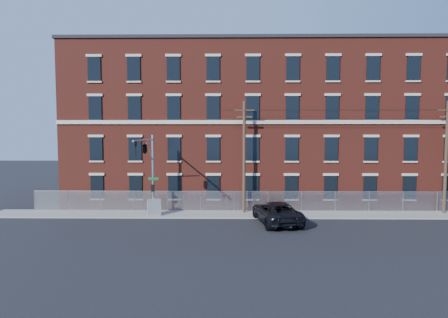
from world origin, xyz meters
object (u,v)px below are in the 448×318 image
traffic_signal_mast (147,157)px  pickup_truck (276,212)px  utility_pole_near (244,155)px  utility_cabinet (154,207)px

traffic_signal_mast → pickup_truck: size_ratio=1.10×
utility_pole_near → utility_cabinet: (-7.88, -1.40, -4.51)m
pickup_truck → utility_cabinet: bearing=-20.7°
traffic_signal_mast → pickup_truck: (10.47, -0.05, -4.51)m
traffic_signal_mast → utility_pole_near: utility_pole_near is taller
pickup_truck → utility_cabinet: size_ratio=4.46×
traffic_signal_mast → utility_cabinet: traffic_signal_mast is taller
pickup_truck → traffic_signal_mast: bearing=-9.6°
traffic_signal_mast → utility_pole_near: size_ratio=0.70×
utility_cabinet → pickup_truck: bearing=-29.0°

